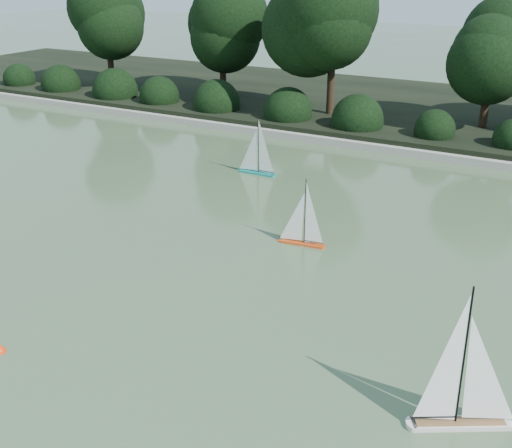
% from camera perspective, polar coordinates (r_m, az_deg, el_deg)
% --- Properties ---
extents(ground, '(80.00, 80.00, 0.00)m').
position_cam_1_polar(ground, '(7.88, -4.36, -10.72)').
color(ground, '#37482B').
rests_on(ground, ground).
extents(pond_coping, '(40.00, 0.35, 0.18)m').
position_cam_1_polar(pond_coping, '(15.51, 14.08, 6.19)').
color(pond_coping, gray).
rests_on(pond_coping, ground).
extents(far_bank, '(40.00, 8.00, 0.30)m').
position_cam_1_polar(far_bank, '(19.28, 17.36, 9.20)').
color(far_bank, black).
rests_on(far_bank, ground).
extents(tree_line, '(26.31, 3.93, 4.39)m').
position_cam_1_polar(tree_line, '(17.15, 21.31, 15.62)').
color(tree_line, black).
rests_on(tree_line, ground).
extents(shrub_hedge, '(29.10, 1.10, 1.10)m').
position_cam_1_polar(shrub_hedge, '(16.26, 15.07, 8.16)').
color(shrub_hedge, black).
rests_on(shrub_hedge, ground).
extents(sailboat_white_b, '(1.12, 0.74, 1.65)m').
position_cam_1_polar(sailboat_white_b, '(6.90, 18.62, -14.97)').
color(sailboat_white_b, silver).
rests_on(sailboat_white_b, ground).
extents(sailboat_orange, '(0.88, 0.24, 1.19)m').
position_cam_1_polar(sailboat_orange, '(10.39, 3.79, -0.83)').
color(sailboat_orange, '#D14214').
rests_on(sailboat_orange, ground).
extents(sailboat_teal, '(0.98, 0.16, 1.34)m').
position_cam_1_polar(sailboat_teal, '(13.80, -0.16, 5.37)').
color(sailboat_teal, '#137B75').
rests_on(sailboat_teal, ground).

